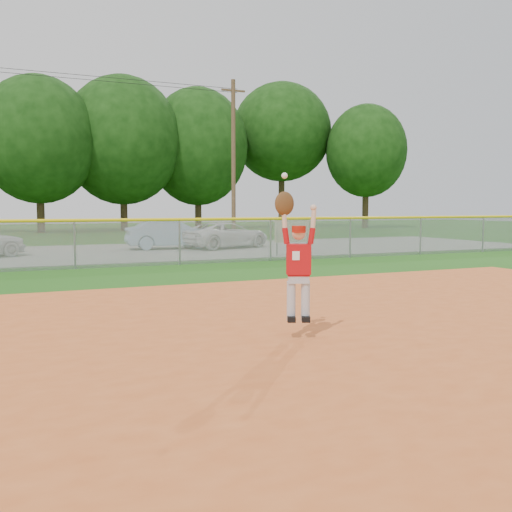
{
  "coord_description": "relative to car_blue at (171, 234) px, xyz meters",
  "views": [
    {
      "loc": [
        -1.95,
        -8.25,
        1.91
      ],
      "look_at": [
        1.85,
        0.37,
        1.1
      ],
      "focal_mm": 40.0,
      "sensor_mm": 36.0,
      "label": 1
    }
  ],
  "objects": [
    {
      "name": "sponsor_sign",
      "position": [
        3.43,
        -5.21,
        0.25
      ],
      "size": [
        1.6,
        0.23,
        1.43
      ],
      "color": "gray",
      "rests_on": "ground"
    },
    {
      "name": "ballplayer",
      "position": [
        -3.08,
        -17.87,
        0.51
      ],
      "size": [
        0.6,
        0.4,
        2.11
      ],
      "color": "silver",
      "rests_on": "ground"
    },
    {
      "name": "car_blue",
      "position": [
        0.0,
        0.0,
        0.0
      ],
      "size": [
        4.11,
        1.71,
        1.32
      ],
      "primitive_type": "imported",
      "rotation": [
        0.0,
        0.0,
        1.49
      ],
      "color": "#8AADCE",
      "rests_on": "parking_strip"
    },
    {
      "name": "clay_infield",
      "position": [
        -4.9,
        -19.75,
        -0.67
      ],
      "size": [
        24.0,
        16.0,
        0.04
      ],
      "primitive_type": "cube",
      "color": "#CA5924",
      "rests_on": "ground"
    },
    {
      "name": "power_lines",
      "position": [
        -3.9,
        5.25,
        3.99
      ],
      "size": [
        19.4,
        0.24,
        9.0
      ],
      "color": "#4C3823",
      "rests_on": "ground"
    },
    {
      "name": "tree_line",
      "position": [
        -3.94,
        21.15,
        6.84
      ],
      "size": [
        62.37,
        13.0,
        14.43
      ],
      "color": "#422D1C",
      "rests_on": "ground"
    },
    {
      "name": "outfield_fence",
      "position": [
        -4.9,
        -6.75,
        0.19
      ],
      "size": [
        40.06,
        0.1,
        1.55
      ],
      "color": "gray",
      "rests_on": "ground"
    },
    {
      "name": "ground",
      "position": [
        -4.9,
        -16.75,
        -0.69
      ],
      "size": [
        120.0,
        120.0,
        0.0
      ],
      "primitive_type": "plane",
      "color": "#1E5212",
      "rests_on": "ground"
    },
    {
      "name": "parking_strip",
      "position": [
        -4.9,
        -0.75,
        -0.68
      ],
      "size": [
        44.0,
        10.0,
        0.03
      ],
      "primitive_type": "cube",
      "color": "gray",
      "rests_on": "ground"
    },
    {
      "name": "car_white_b",
      "position": [
        2.45,
        -0.5,
        -0.07
      ],
      "size": [
        4.68,
        3.29,
        1.19
      ],
      "primitive_type": "imported",
      "rotation": [
        0.0,
        0.0,
        1.91
      ],
      "color": "white",
      "rests_on": "parking_strip"
    }
  ]
}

